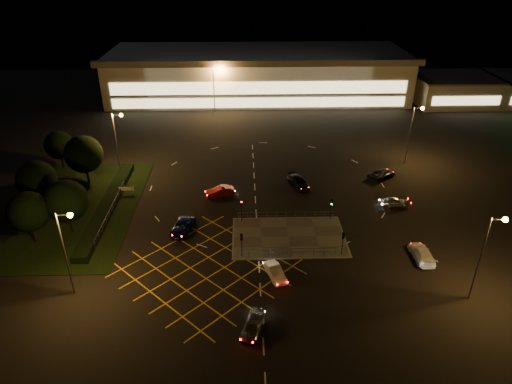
{
  "coord_description": "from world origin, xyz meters",
  "views": [
    {
      "loc": [
        -3.55,
        -50.47,
        32.8
      ],
      "look_at": [
        -1.95,
        6.62,
        2.0
      ],
      "focal_mm": 32.0,
      "sensor_mm": 36.0,
      "label": 1
    }
  ],
  "objects_px": {
    "car_left_blue": "(182,227)",
    "car_east_grey": "(382,174)",
    "car_approach_white": "(422,253)",
    "car_circ_red": "(220,191)",
    "car_queue_white": "(275,272)",
    "signal_ne": "(331,205)",
    "signal_sw": "(242,240)",
    "signal_nw": "(242,206)",
    "signal_se": "(343,239)",
    "car_right_silver": "(395,201)",
    "car_far_dkgrey": "(299,182)",
    "car_near_silver": "(253,325)"
  },
  "relations": [
    {
      "from": "signal_nw",
      "to": "car_far_dkgrey",
      "type": "relative_size",
      "value": 0.62
    },
    {
      "from": "signal_nw",
      "to": "car_circ_red",
      "type": "xyz_separation_m",
      "value": [
        -3.23,
        7.42,
        -1.66
      ]
    },
    {
      "from": "car_left_blue",
      "to": "car_east_grey",
      "type": "bearing_deg",
      "value": 38.66
    },
    {
      "from": "car_circ_red",
      "to": "signal_se",
      "type": "bearing_deg",
      "value": 28.2
    },
    {
      "from": "car_far_dkgrey",
      "to": "car_near_silver",
      "type": "bearing_deg",
      "value": -125.17
    },
    {
      "from": "signal_nw",
      "to": "car_left_blue",
      "type": "relative_size",
      "value": 0.63
    },
    {
      "from": "car_near_silver",
      "to": "car_far_dkgrey",
      "type": "height_order",
      "value": "car_far_dkgrey"
    },
    {
      "from": "signal_se",
      "to": "car_far_dkgrey",
      "type": "xyz_separation_m",
      "value": [
        -3.2,
        17.98,
        -1.63
      ]
    },
    {
      "from": "car_near_silver",
      "to": "car_far_dkgrey",
      "type": "bearing_deg",
      "value": 92.41
    },
    {
      "from": "car_east_grey",
      "to": "car_approach_white",
      "type": "xyz_separation_m",
      "value": [
        -1.08,
        -21.52,
        0.03
      ]
    },
    {
      "from": "car_left_blue",
      "to": "car_approach_white",
      "type": "height_order",
      "value": "car_approach_white"
    },
    {
      "from": "signal_nw",
      "to": "car_near_silver",
      "type": "distance_m",
      "value": 20.04
    },
    {
      "from": "signal_se",
      "to": "car_circ_red",
      "type": "bearing_deg",
      "value": -45.32
    },
    {
      "from": "signal_se",
      "to": "car_left_blue",
      "type": "xyz_separation_m",
      "value": [
        -19.71,
        5.69,
        -1.67
      ]
    },
    {
      "from": "signal_sw",
      "to": "car_east_grey",
      "type": "bearing_deg",
      "value": -137.52
    },
    {
      "from": "car_right_silver",
      "to": "car_circ_red",
      "type": "height_order",
      "value": "car_circ_red"
    },
    {
      "from": "signal_sw",
      "to": "signal_nw",
      "type": "height_order",
      "value": "same"
    },
    {
      "from": "car_east_grey",
      "to": "signal_sw",
      "type": "bearing_deg",
      "value": 97.16
    },
    {
      "from": "car_approach_white",
      "to": "car_circ_red",
      "type": "bearing_deg",
      "value": -34.33
    },
    {
      "from": "signal_se",
      "to": "car_left_blue",
      "type": "relative_size",
      "value": 0.63
    },
    {
      "from": "car_near_silver",
      "to": "car_far_dkgrey",
      "type": "relative_size",
      "value": 0.82
    },
    {
      "from": "car_queue_white",
      "to": "car_circ_red",
      "type": "distance_m",
      "value": 20.54
    },
    {
      "from": "signal_sw",
      "to": "signal_ne",
      "type": "xyz_separation_m",
      "value": [
        12.0,
        7.99,
        0.0
      ]
    },
    {
      "from": "car_right_silver",
      "to": "signal_se",
      "type": "bearing_deg",
      "value": 137.32
    },
    {
      "from": "signal_nw",
      "to": "car_near_silver",
      "type": "xyz_separation_m",
      "value": [
        1.04,
        -19.95,
        -1.66
      ]
    },
    {
      "from": "car_circ_red",
      "to": "car_queue_white",
      "type": "bearing_deg",
      "value": 3.38
    },
    {
      "from": "signal_sw",
      "to": "car_approach_white",
      "type": "distance_m",
      "value": 21.46
    },
    {
      "from": "car_circ_red",
      "to": "car_left_blue",
      "type": "bearing_deg",
      "value": -41.23
    },
    {
      "from": "signal_ne",
      "to": "car_approach_white",
      "type": "height_order",
      "value": "signal_ne"
    },
    {
      "from": "signal_ne",
      "to": "car_circ_red",
      "type": "height_order",
      "value": "signal_ne"
    },
    {
      "from": "signal_se",
      "to": "car_right_silver",
      "type": "height_order",
      "value": "signal_se"
    },
    {
      "from": "car_left_blue",
      "to": "car_right_silver",
      "type": "distance_m",
      "value": 30.26
    },
    {
      "from": "car_right_silver",
      "to": "car_circ_red",
      "type": "xyz_separation_m",
      "value": [
        -25.19,
        3.72,
        0.05
      ]
    },
    {
      "from": "car_circ_red",
      "to": "car_right_silver",
      "type": "bearing_deg",
      "value": 65.12
    },
    {
      "from": "signal_se",
      "to": "car_queue_white",
      "type": "distance_m",
      "value": 9.3
    },
    {
      "from": "signal_sw",
      "to": "car_right_silver",
      "type": "relative_size",
      "value": 0.82
    },
    {
      "from": "signal_nw",
      "to": "car_right_silver",
      "type": "xyz_separation_m",
      "value": [
        21.95,
        3.7,
        -1.71
      ]
    },
    {
      "from": "car_left_blue",
      "to": "car_approach_white",
      "type": "bearing_deg",
      "value": -0.46
    },
    {
      "from": "signal_se",
      "to": "car_right_silver",
      "type": "xyz_separation_m",
      "value": [
        9.95,
        11.68,
        -1.71
      ]
    },
    {
      "from": "signal_sw",
      "to": "car_circ_red",
      "type": "height_order",
      "value": "signal_sw"
    },
    {
      "from": "signal_se",
      "to": "car_east_grey",
      "type": "xyz_separation_m",
      "value": [
        10.46,
        20.57,
        -1.67
      ]
    },
    {
      "from": "signal_sw",
      "to": "car_left_blue",
      "type": "distance_m",
      "value": 9.73
    },
    {
      "from": "signal_ne",
      "to": "car_circ_red",
      "type": "relative_size",
      "value": 0.74
    },
    {
      "from": "signal_sw",
      "to": "signal_nw",
      "type": "distance_m",
      "value": 7.99
    },
    {
      "from": "car_near_silver",
      "to": "car_queue_white",
      "type": "distance_m",
      "value": 8.48
    },
    {
      "from": "signal_sw",
      "to": "car_approach_white",
      "type": "height_order",
      "value": "signal_sw"
    },
    {
      "from": "signal_nw",
      "to": "car_east_grey",
      "type": "distance_m",
      "value": 25.8
    },
    {
      "from": "signal_se",
      "to": "car_queue_white",
      "type": "relative_size",
      "value": 0.79
    },
    {
      "from": "car_left_blue",
      "to": "car_east_grey",
      "type": "xyz_separation_m",
      "value": [
        30.17,
        14.87,
        -0.0
      ]
    },
    {
      "from": "car_queue_white",
      "to": "car_east_grey",
      "type": "height_order",
      "value": "car_east_grey"
    }
  ]
}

